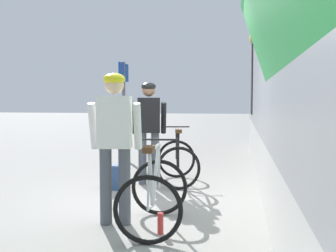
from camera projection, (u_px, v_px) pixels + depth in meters
The scene contains 9 objects.
ground_plane at pixel (162, 205), 5.38m from camera, with size 80.00×80.00×0.00m, color gray.
cyclist_near_in_dark at pixel (149, 124), 6.66m from camera, with size 0.65×0.40×1.76m.
cyclist_far_in_white at pixel (115, 135), 4.46m from camera, with size 0.64×0.37×1.76m.
bicycle_near_black at pixel (177, 161), 6.75m from camera, with size 0.91×1.19×0.99m.
bicycle_far_silver at pixel (154, 193), 4.35m from camera, with size 0.81×1.13×0.99m.
backpack_on_platform at pixel (112, 177), 6.29m from camera, with size 0.28×0.18×0.40m, color navy.
water_bottle_near_the_bikes at pixel (160, 223), 4.19m from camera, with size 0.07×0.07×0.23m, color red.
water_bottle_by_the_backpack at pixel (105, 179), 6.53m from camera, with size 0.07×0.07×0.24m, color red.
platform_sign_post at pixel (124, 94), 9.50m from camera, with size 0.08×0.70×2.40m.
Camera 1 is at (1.06, -5.19, 1.44)m, focal length 41.31 mm.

